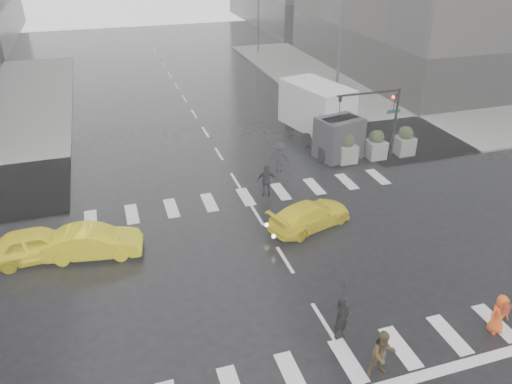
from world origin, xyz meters
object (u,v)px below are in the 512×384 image
object	(u,v)px
pedestrian_orange	(499,314)
box_truck	(322,115)
pedestrian_brown	(383,354)
taxi_mid	(93,242)
traffic_signal_pole	(382,111)
taxi_front	(37,244)

from	to	relation	value
pedestrian_orange	box_truck	bearing A→B (deg)	87.24
pedestrian_brown	box_truck	xyz separation A→B (m)	(6.14, 18.44, 1.12)
taxi_mid	pedestrian_orange	bearing A→B (deg)	-115.10
taxi_mid	traffic_signal_pole	bearing A→B (deg)	-63.95
pedestrian_orange	taxi_front	world-z (taller)	pedestrian_orange
traffic_signal_pole	taxi_mid	xyz separation A→B (m)	(-16.87, -5.12, -2.53)
taxi_front	box_truck	xyz separation A→B (m)	(17.07, 8.24, 1.28)
pedestrian_orange	box_truck	xyz separation A→B (m)	(1.22, 17.96, 1.21)
pedestrian_orange	taxi_mid	world-z (taller)	pedestrian_orange
pedestrian_brown	pedestrian_orange	bearing A→B (deg)	9.93
pedestrian_brown	taxi_mid	xyz separation A→B (m)	(-8.59, 9.68, -0.20)
traffic_signal_pole	taxi_mid	size ratio (longest dim) A/B	1.08
taxi_mid	pedestrian_brown	bearing A→B (deg)	-129.26
pedestrian_orange	pedestrian_brown	bearing A→B (deg)	-173.30
taxi_front	pedestrian_brown	bearing A→B (deg)	-136.69
traffic_signal_pole	pedestrian_brown	world-z (taller)	traffic_signal_pole
pedestrian_brown	taxi_mid	size ratio (longest dim) A/B	0.42
traffic_signal_pole	taxi_front	distance (m)	19.90
pedestrian_brown	taxi_front	distance (m)	14.95
taxi_front	taxi_mid	distance (m)	2.39
pedestrian_orange	taxi_mid	distance (m)	16.35
pedestrian_orange	taxi_mid	size ratio (longest dim) A/B	0.38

